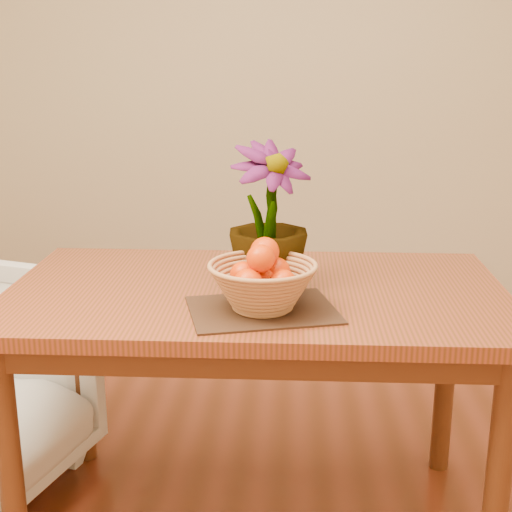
{
  "coord_description": "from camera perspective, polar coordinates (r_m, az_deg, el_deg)",
  "views": [
    {
      "loc": [
        0.1,
        -1.6,
        1.38
      ],
      "look_at": [
        0.01,
        0.14,
        0.89
      ],
      "focal_mm": 50.0,
      "sensor_mm": 36.0,
      "label": 1
    }
  ],
  "objects": [
    {
      "name": "wall_back",
      "position": [
        3.86,
        1.59,
        15.24
      ],
      "size": [
        4.0,
        0.02,
        2.7
      ],
      "primitive_type": "cube",
      "color": "beige",
      "rests_on": "floor"
    },
    {
      "name": "table",
      "position": [
        2.04,
        0.03,
        -4.92
      ],
      "size": [
        1.4,
        0.8,
        0.75
      ],
      "color": "maroon",
      "rests_on": "floor"
    },
    {
      "name": "placemat",
      "position": [
        1.83,
        0.53,
        -4.34
      ],
      "size": [
        0.43,
        0.36,
        0.01
      ],
      "primitive_type": "cube",
      "rotation": [
        0.0,
        0.0,
        0.25
      ],
      "color": "#321A12",
      "rests_on": "table"
    },
    {
      "name": "wicker_basket",
      "position": [
        1.81,
        0.53,
        -2.59
      ],
      "size": [
        0.28,
        0.28,
        0.11
      ],
      "color": "#A87246",
      "rests_on": "placemat"
    },
    {
      "name": "orange_pile",
      "position": [
        1.8,
        0.54,
        -1.2
      ],
      "size": [
        0.17,
        0.18,
        0.13
      ],
      "rotation": [
        0.0,
        0.0,
        0.39
      ],
      "color": "#DC3703",
      "rests_on": "wicker_basket"
    },
    {
      "name": "potted_plant",
      "position": [
        1.96,
        0.99,
        3.14
      ],
      "size": [
        0.31,
        0.31,
        0.41
      ],
      "primitive_type": "imported",
      "rotation": [
        0.0,
        0.0,
        0.56
      ],
      "color": "#1D4915",
      "rests_on": "table"
    }
  ]
}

